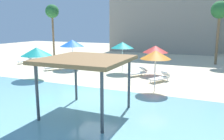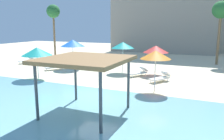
{
  "view_description": "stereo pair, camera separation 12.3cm",
  "coord_description": "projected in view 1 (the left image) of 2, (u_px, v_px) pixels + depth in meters",
  "views": [
    {
      "loc": [
        6.51,
        -12.34,
        4.33
      ],
      "look_at": [
        0.33,
        2.0,
        1.3
      ],
      "focal_mm": 36.77,
      "sensor_mm": 36.0,
      "label": 1
    },
    {
      "loc": [
        6.62,
        -12.29,
        4.33
      ],
      "look_at": [
        0.33,
        2.0,
        1.3
      ],
      "focal_mm": 36.77,
      "sensor_mm": 36.0,
      "label": 2
    }
  ],
  "objects": [
    {
      "name": "beach_umbrella_blue_7",
      "position": [
        72.0,
        43.0,
        23.12
      ],
      "size": [
        2.46,
        2.46,
        2.93
      ],
      "color": "silver",
      "rests_on": "ground"
    },
    {
      "name": "lounge_chair_3",
      "position": [
        138.0,
        72.0,
        20.03
      ],
      "size": [
        1.53,
        1.92,
        0.74
      ],
      "rotation": [
        0.0,
        0.0,
        -2.15
      ],
      "color": "white",
      "rests_on": "ground"
    },
    {
      "name": "beach_umbrella_red_3",
      "position": [
        155.0,
        49.0,
        20.39
      ],
      "size": [
        2.24,
        2.24,
        2.59
      ],
      "color": "silver",
      "rests_on": "ground"
    },
    {
      "name": "hotel_block_0",
      "position": [
        165.0,
        5.0,
        39.39
      ],
      "size": [
        16.6,
        9.82,
        15.57
      ],
      "primitive_type": "cube",
      "color": "#9E9384",
      "rests_on": "ground"
    },
    {
      "name": "ground_plane",
      "position": [
        95.0,
        95.0,
        14.48
      ],
      "size": [
        80.0,
        80.0,
        0.0
      ],
      "primitive_type": "plane",
      "color": "beige"
    },
    {
      "name": "lounge_chair_6",
      "position": [
        161.0,
        77.0,
        18.01
      ],
      "size": [
        1.45,
        1.95,
        0.74
      ],
      "rotation": [
        0.0,
        0.0,
        -2.08
      ],
      "color": "white",
      "rests_on": "ground"
    },
    {
      "name": "lagoon_water",
      "position": [
        38.0,
        129.0,
        9.74
      ],
      "size": [
        44.0,
        13.5,
        0.04
      ],
      "primitive_type": "cube",
      "color": "#7AB7C1",
      "rests_on": "ground"
    },
    {
      "name": "beach_umbrella_teal_6",
      "position": [
        122.0,
        45.0,
        21.29
      ],
      "size": [
        2.11,
        2.11,
        2.84
      ],
      "color": "silver",
      "rests_on": "ground"
    },
    {
      "name": "lounge_chair_2",
      "position": [
        26.0,
        60.0,
        26.96
      ],
      "size": [
        0.76,
        1.94,
        0.74
      ],
      "rotation": [
        0.0,
        0.0,
        -1.66
      ],
      "color": "white",
      "rests_on": "ground"
    },
    {
      "name": "palm_tree_2",
      "position": [
        220.0,
        12.0,
        24.96
      ],
      "size": [
        1.9,
        1.9,
        6.97
      ],
      "color": "brown",
      "rests_on": "ground"
    },
    {
      "name": "palm_tree_1",
      "position": [
        52.0,
        13.0,
        32.7
      ],
      "size": [
        1.9,
        1.9,
        7.3
      ],
      "color": "brown",
      "rests_on": "ground"
    },
    {
      "name": "beach_umbrella_orange_4",
      "position": [
        156.0,
        55.0,
        14.9
      ],
      "size": [
        2.0,
        2.0,
        2.74
      ],
      "color": "silver",
      "rests_on": "ground"
    },
    {
      "name": "beach_umbrella_teal_2",
      "position": [
        36.0,
        52.0,
        18.58
      ],
      "size": [
        2.46,
        2.46,
        2.6
      ],
      "color": "silver",
      "rests_on": "ground"
    },
    {
      "name": "shade_pavilion",
      "position": [
        86.0,
        62.0,
        10.92
      ],
      "size": [
        3.95,
        3.95,
        2.83
      ],
      "color": "#42474C",
      "rests_on": "ground"
    },
    {
      "name": "lounge_chair_4",
      "position": [
        55.0,
        66.0,
        22.87
      ],
      "size": [
        1.54,
        1.92,
        0.74
      ],
      "rotation": [
        0.0,
        0.0,
        -2.15
      ],
      "color": "white",
      "rests_on": "ground"
    }
  ]
}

